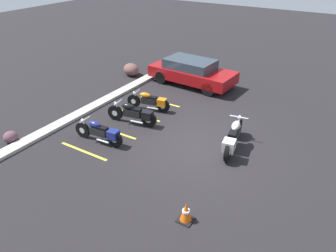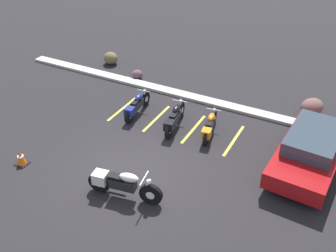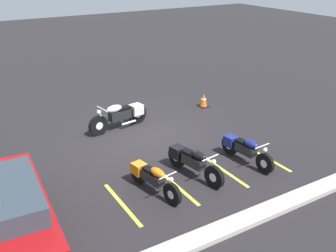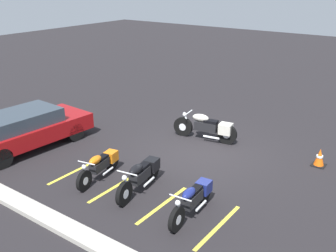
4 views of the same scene
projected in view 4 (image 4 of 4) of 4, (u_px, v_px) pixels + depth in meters
name	position (u px, v px, depth m)	size (l,w,h in m)	color
ground	(201.00, 152.00, 12.96)	(60.00, 60.00, 0.00)	black
motorcycle_cream_featured	(208.00, 127.00, 13.75)	(2.35, 0.78, 0.93)	black
parked_bike_0	(193.00, 198.00, 9.49)	(0.57, 2.02, 0.80)	black
parked_bike_1	(141.00, 175.00, 10.57)	(0.70, 2.12, 0.84)	black
parked_bike_2	(101.00, 165.00, 11.20)	(0.67, 1.94, 0.77)	black
car_red	(25.00, 129.00, 13.11)	(2.05, 4.40, 1.29)	black
concrete_curb	(76.00, 232.00, 8.82)	(18.00, 0.50, 0.12)	#A8A399
traffic_cone	(319.00, 158.00, 11.97)	(0.40, 0.40, 0.56)	black
stall_line_0	(218.00, 227.00, 9.12)	(0.10, 2.10, 0.00)	gold
stall_line_1	(162.00, 205.00, 10.00)	(0.10, 2.10, 0.00)	gold
stall_line_2	(116.00, 186.00, 10.87)	(0.10, 2.10, 0.00)	gold
stall_line_3	(76.00, 171.00, 11.75)	(0.10, 2.10, 0.00)	gold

